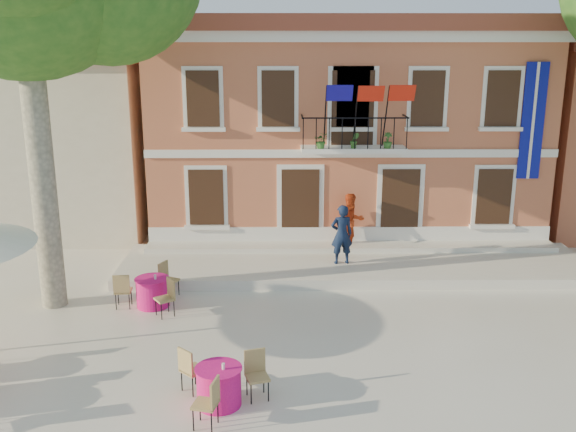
# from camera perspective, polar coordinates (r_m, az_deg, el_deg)

# --- Properties ---
(ground) EXTENTS (90.00, 90.00, 0.00)m
(ground) POSITION_cam_1_polar(r_m,az_deg,el_deg) (15.43, 0.22, -10.40)
(ground) COLOR beige
(ground) RESTS_ON ground
(main_building) EXTENTS (13.50, 9.59, 7.50)m
(main_building) POSITION_cam_1_polar(r_m,az_deg,el_deg) (24.18, 4.68, 8.26)
(main_building) COLOR #B76442
(main_building) RESTS_ON ground
(neighbor_west) EXTENTS (9.40, 9.40, 6.40)m
(neighbor_west) POSITION_cam_1_polar(r_m,az_deg,el_deg) (26.82, -21.03, 6.77)
(neighbor_west) COLOR beige
(neighbor_west) RESTS_ON ground
(terrace) EXTENTS (14.00, 3.40, 0.30)m
(terrace) POSITION_cam_1_polar(r_m,az_deg,el_deg) (19.56, 5.92, -4.36)
(terrace) COLOR silver
(terrace) RESTS_ON ground
(pedestrian_navy) EXTENTS (0.71, 0.52, 1.79)m
(pedestrian_navy) POSITION_cam_1_polar(r_m,az_deg,el_deg) (18.97, 4.79, -1.63)
(pedestrian_navy) COLOR #101B36
(pedestrian_navy) RESTS_ON terrace
(pedestrian_orange) EXTENTS (1.06, 0.95, 1.80)m
(pedestrian_orange) POSITION_cam_1_polar(r_m,az_deg,el_deg) (20.33, 5.64, -0.49)
(pedestrian_orange) COLOR #C03B16
(pedestrian_orange) RESTS_ON terrace
(cafe_table_1) EXTENTS (1.82, 1.79, 0.95)m
(cafe_table_1) POSITION_cam_1_polar(r_m,az_deg,el_deg) (12.56, -6.16, -14.64)
(cafe_table_1) COLOR #EF1677
(cafe_table_1) RESTS_ON ground
(cafe_table_3) EXTENTS (1.68, 1.87, 0.95)m
(cafe_table_3) POSITION_cam_1_polar(r_m,az_deg,el_deg) (17.13, -11.95, -6.51)
(cafe_table_3) COLOR #EF1677
(cafe_table_3) RESTS_ON ground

